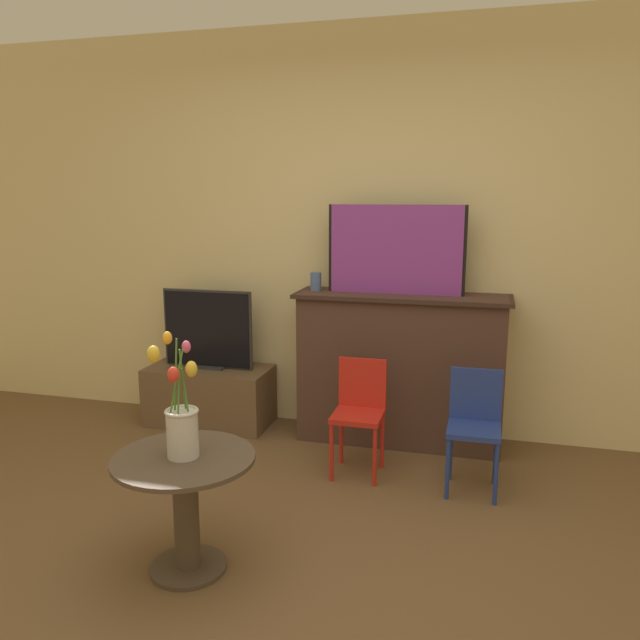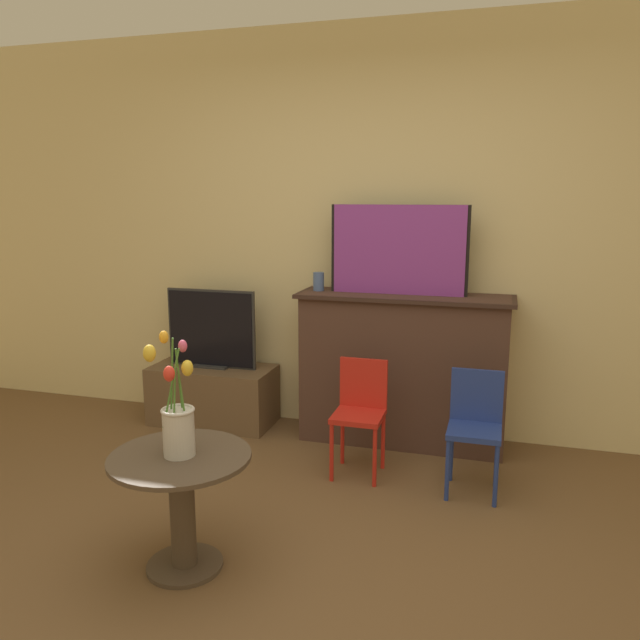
# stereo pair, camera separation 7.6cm
# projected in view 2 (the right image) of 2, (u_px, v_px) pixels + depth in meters

# --- Properties ---
(ground_plane) EXTENTS (14.00, 14.00, 0.00)m
(ground_plane) POSITION_uv_depth(u_px,v_px,m) (269.00, 616.00, 2.43)
(ground_plane) COLOR brown
(wall_back) EXTENTS (8.00, 0.06, 2.70)m
(wall_back) POSITION_uv_depth(u_px,v_px,m) (380.00, 234.00, 4.16)
(wall_back) COLOR beige
(wall_back) RESTS_ON ground
(fireplace_mantel) EXTENTS (1.37, 0.42, 0.99)m
(fireplace_mantel) POSITION_uv_depth(u_px,v_px,m) (403.00, 367.00, 4.06)
(fireplace_mantel) COLOR #4C3328
(fireplace_mantel) RESTS_ON ground
(painting) EXTENTS (0.87, 0.03, 0.56)m
(painting) POSITION_uv_depth(u_px,v_px,m) (398.00, 250.00, 3.93)
(painting) COLOR black
(painting) RESTS_ON fireplace_mantel
(mantel_candle) EXTENTS (0.07, 0.07, 0.12)m
(mantel_candle) POSITION_uv_depth(u_px,v_px,m) (319.00, 282.00, 4.11)
(mantel_candle) COLOR #4C6699
(mantel_candle) RESTS_ON fireplace_mantel
(tv_stand) EXTENTS (0.87, 0.42, 0.41)m
(tv_stand) POSITION_uv_depth(u_px,v_px,m) (213.00, 395.00, 4.46)
(tv_stand) COLOR brown
(tv_stand) RESTS_ON ground
(tv_monitor) EXTENTS (0.65, 0.12, 0.55)m
(tv_monitor) POSITION_uv_depth(u_px,v_px,m) (211.00, 330.00, 4.37)
(tv_monitor) COLOR #2D2D2D
(tv_monitor) RESTS_ON tv_stand
(chair_red) EXTENTS (0.28, 0.28, 0.67)m
(chair_red) POSITION_uv_depth(u_px,v_px,m) (360.00, 408.00, 3.63)
(chair_red) COLOR red
(chair_red) RESTS_ON ground
(chair_blue) EXTENTS (0.28, 0.28, 0.67)m
(chair_blue) POSITION_uv_depth(u_px,v_px,m) (475.00, 422.00, 3.40)
(chair_blue) COLOR navy
(chair_blue) RESTS_ON ground
(side_table) EXTENTS (0.61, 0.61, 0.53)m
(side_table) POSITION_uv_depth(u_px,v_px,m) (182.00, 495.00, 2.68)
(side_table) COLOR #4C3D2D
(side_table) RESTS_ON ground
(vase_tulips) EXTENTS (0.17, 0.18, 0.54)m
(vase_tulips) POSITION_uv_depth(u_px,v_px,m) (177.00, 420.00, 2.61)
(vase_tulips) COLOR beige
(vase_tulips) RESTS_ON side_table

